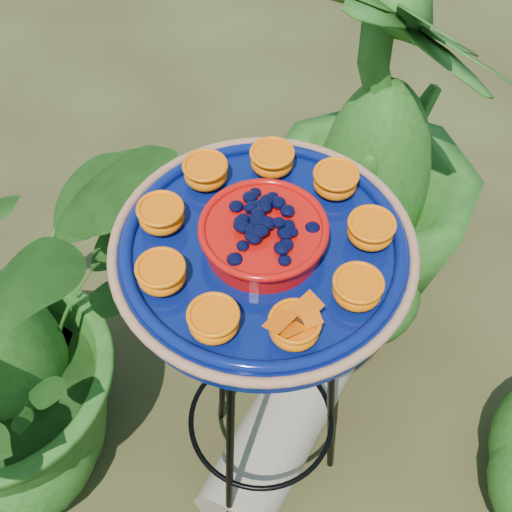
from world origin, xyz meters
name	(u,v)px	position (x,y,z in m)	size (l,w,h in m)	color
ground_plane	(286,499)	(0.00, 0.00, 0.00)	(20.00, 20.00, 0.00)	black
tripod_stand	(262,369)	(-0.01, 0.10, 0.53)	(0.33, 0.35, 0.86)	black
feeder_dish	(263,247)	(-0.01, 0.10, 0.90)	(0.46, 0.46, 0.10)	#061150
driftwood_log	(284,422)	(0.08, 0.14, 0.09)	(0.18, 0.18, 0.54)	gray
shrub_back_right	(378,150)	(0.55, 0.47, 0.50)	(0.56, 0.56, 1.01)	#1D4412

